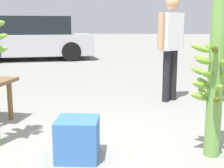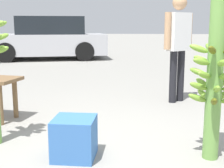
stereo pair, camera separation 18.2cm
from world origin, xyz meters
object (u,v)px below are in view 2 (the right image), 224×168
at_px(parked_car, 48,39).
at_px(produce_crate, 74,138).
at_px(banana_stalk_center, 215,70).
at_px(vendor_person, 178,39).

distance_m(parked_car, produce_crate, 8.30).
height_order(banana_stalk_center, produce_crate, banana_stalk_center).
height_order(parked_car, produce_crate, parked_car).
xyz_separation_m(vendor_person, produce_crate, (-1.08, -2.15, -0.76)).
relative_size(vendor_person, produce_crate, 4.40).
bearing_deg(banana_stalk_center, vendor_person, 92.53).
height_order(vendor_person, produce_crate, vendor_person).
bearing_deg(parked_car, vendor_person, -162.24).
distance_m(banana_stalk_center, vendor_person, 2.05).
bearing_deg(vendor_person, banana_stalk_center, -131.20).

